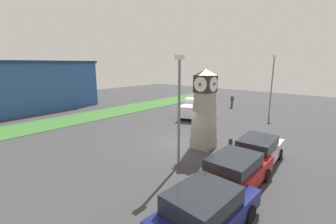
% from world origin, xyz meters
% --- Properties ---
extents(ground_plane, '(68.32, 68.32, 0.00)m').
position_xyz_m(ground_plane, '(0.00, 0.00, 0.00)').
color(ground_plane, '#38383A').
extents(clock_tower, '(1.54, 1.56, 5.21)m').
position_xyz_m(clock_tower, '(0.40, -1.58, 2.48)').
color(clock_tower, gray).
rests_on(clock_tower, ground_plane).
extents(bollard_near_tower, '(0.25, 0.25, 1.03)m').
position_xyz_m(bollard_near_tower, '(0.56, -3.45, 0.52)').
color(bollard_near_tower, '#333338').
rests_on(bollard_near_tower, ground_plane).
extents(bollard_mid_row, '(0.26, 0.26, 0.90)m').
position_xyz_m(bollard_mid_row, '(0.38, -4.84, 0.46)').
color(bollard_mid_row, maroon).
rests_on(bollard_mid_row, ground_plane).
extents(car_navy_sedan, '(4.35, 2.22, 1.56)m').
position_xyz_m(car_navy_sedan, '(-6.10, -5.78, 0.79)').
color(car_navy_sedan, navy).
rests_on(car_navy_sedan, ground_plane).
extents(car_near_tower, '(4.48, 2.01, 1.60)m').
position_xyz_m(car_near_tower, '(-2.91, -5.38, 0.81)').
color(car_near_tower, '#A51111').
rests_on(car_near_tower, ground_plane).
extents(car_by_building, '(4.44, 2.12, 1.59)m').
position_xyz_m(car_by_building, '(0.25, -5.25, 0.81)').
color(car_by_building, silver).
rests_on(car_by_building, ground_plane).
extents(pickup_truck, '(5.20, 3.75, 1.85)m').
position_xyz_m(pickup_truck, '(7.31, 4.10, 0.93)').
color(pickup_truck, silver).
rests_on(pickup_truck, ground_plane).
extents(pedestrian_near_bench, '(0.39, 0.46, 1.63)m').
position_xyz_m(pedestrian_near_bench, '(14.96, 3.32, 0.93)').
color(pedestrian_near_bench, '#3F3F47').
rests_on(pedestrian_near_bench, ground_plane).
extents(street_lamp_near_road, '(0.50, 0.24, 5.98)m').
position_xyz_m(street_lamp_near_road, '(-2.92, -2.09, 3.48)').
color(street_lamp_near_road, slate).
rests_on(street_lamp_near_road, ground_plane).
extents(street_lamp_far_side, '(0.50, 0.24, 6.42)m').
position_xyz_m(street_lamp_far_side, '(13.99, -1.62, 3.70)').
color(street_lamp_far_side, slate).
rests_on(street_lamp_far_side, ground_plane).
extents(warehouse_blue_far, '(14.21, 8.35, 5.88)m').
position_xyz_m(warehouse_blue_far, '(-2.19, 21.35, 2.95)').
color(warehouse_blue_far, '#2D5193').
rests_on(warehouse_blue_far, ground_plane).
extents(grass_verge_far, '(40.99, 4.51, 0.04)m').
position_xyz_m(grass_verge_far, '(2.77, 12.53, 0.02)').
color(grass_verge_far, '#386B2D').
rests_on(grass_verge_far, ground_plane).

